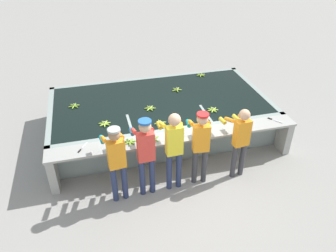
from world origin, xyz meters
The scene contains 19 objects.
ground_plane centered at (0.00, 0.00, 0.00)m, with size 80.00×80.00×0.00m, color gray.
wash_tank centered at (0.00, 1.87, 0.42)m, with size 5.38×2.85×0.84m.
work_ledge centered at (0.00, 0.23, 0.62)m, with size 5.38×0.45×0.84m.
worker_0 centered at (-1.34, -0.37, 1.00)m, with size 0.45×0.73×1.64m.
worker_1 centered at (-0.79, -0.35, 1.04)m, with size 0.42×0.73×1.71m.
worker_2 centered at (-0.24, -0.32, 1.05)m, with size 0.42×0.72×1.74m.
worker_3 centered at (0.31, -0.29, 1.00)m, with size 0.46×0.74×1.65m.
worker_4 centered at (1.16, -0.31, 0.97)m, with size 0.46×0.73×1.62m.
banana_bunch_floating_0 centered at (-0.24, 0.79, 0.86)m, with size 0.28×0.28×0.08m.
banana_bunch_floating_1 centered at (-1.44, 1.08, 0.86)m, with size 0.28×0.28×0.08m.
banana_bunch_floating_2 centered at (1.10, 1.05, 0.86)m, with size 0.28×0.28×0.08m.
banana_bunch_floating_3 centered at (1.51, 3.03, 0.86)m, with size 0.28×0.27×0.08m.
banana_bunch_floating_4 centered at (-0.32, 1.50, 0.86)m, with size 0.28×0.28×0.08m.
banana_bunch_floating_5 centered at (-2.07, 2.07, 0.86)m, with size 0.28×0.27×0.08m.
banana_bunch_floating_6 centered at (0.57, 2.29, 0.86)m, with size 0.28×0.27×0.08m.
banana_bunch_ledge_0 centered at (-0.52, 0.23, 0.86)m, with size 0.26×0.26×0.08m.
banana_bunch_ledge_1 centered at (-1.01, 0.25, 0.86)m, with size 0.28×0.28×0.08m.
knife_0 centered at (2.26, 0.30, 0.85)m, with size 0.24×0.29×0.02m.
knife_1 centered at (-1.97, 0.27, 0.85)m, with size 0.21×0.31×0.02m.
Camera 1 is at (-1.63, -5.18, 4.72)m, focal length 35.00 mm.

